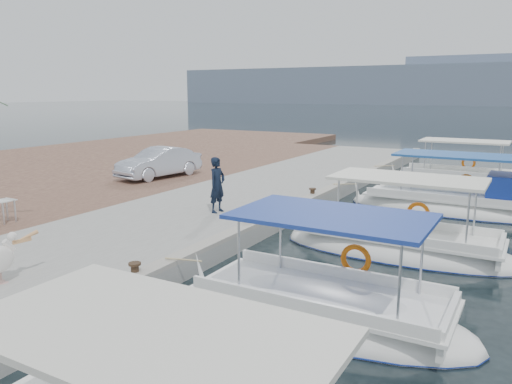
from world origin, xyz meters
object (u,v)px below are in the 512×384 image
Objects in this scene: fisherman at (217,185)px; parked_car at (159,162)px; fishing_caique_b at (322,315)px; fishing_caique_e at (458,183)px; fishing_caique_d at (455,207)px; fishing_caique_c at (398,249)px.

fisherman is 7.90m from parked_car.
fishing_caique_b and fishing_caique_e have the same top height.
fishing_caique_b is 11.23m from fishing_caique_d.
fishing_caique_c is at bearing -89.77° from fishing_caique_e.
fishing_caique_c is 3.60× the size of fisherman.
fishing_caique_b is 1.44× the size of parked_car.
fishing_caique_d is at bearing 16.40° from parked_car.
fishing_caique_e is 3.55× the size of fisherman.
fisherman is at bearing -137.73° from fishing_caique_d.
fishing_caique_e is at bearing 41.15° from parked_car.
fishing_caique_b is 3.30× the size of fisherman.
fisherman is at bearing 139.45° from fishing_caique_b.
fishing_caique_c is 0.86× the size of fishing_caique_d.
parked_car is at bearing -148.36° from fishing_caique_e.
fisherman is at bearing -116.32° from fishing_caique_e.
parked_car is (-12.27, 9.59, 1.09)m from fishing_caique_b.
fishing_caique_e is 13.78m from fisherman.
fishing_caique_d is (0.96, 11.19, 0.06)m from fishing_caique_b.
fishing_caique_c is (0.29, 5.03, -0.00)m from fishing_caique_b.
fishing_caique_c and fishing_caique_e have the same top height.
fisherman reaches higher than fishing_caique_e.
fishing_caique_d is 4.20× the size of fisherman.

